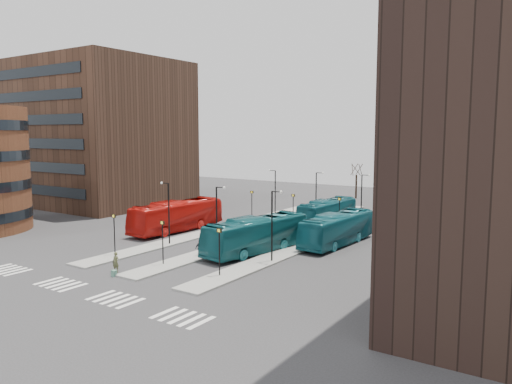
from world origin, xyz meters
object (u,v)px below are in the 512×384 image
Objects in this scene: teal_bus_a at (257,234)px; commuter_a at (158,229)px; commuter_c at (229,247)px; suitcase at (114,273)px; teal_bus_c at (338,229)px; commuter_b at (200,248)px; teal_bus_d at (409,201)px; red_bus at (177,216)px; traveller at (116,262)px; teal_bus_b at (327,212)px.

teal_bus_a is 12.35m from commuter_a.
commuter_a is 11.17m from commuter_c.
suitcase is 22.23m from teal_bus_c.
commuter_b is (9.01, -3.81, -0.13)m from commuter_a.
commuter_a is at bearing -169.10° from teal_bus_a.
teal_bus_d is at bearing 92.84° from teal_bus_c.
commuter_b is at bearing -100.66° from teal_bus_d.
red_bus reaches higher than commuter_c.
commuter_b is (1.49, 8.48, 0.55)m from suitcase.
commuter_c is (4.24, 9.33, 0.01)m from traveller.
red_bus is 18.40m from teal_bus_c.
commuter_c is at bearing 155.69° from commuter_a.
commuter_b is at bearing -26.05° from commuter_c.
traveller is (-4.78, -28.51, -0.72)m from teal_bus_b.
suitcase is 0.04× the size of teal_bus_b.
commuter_b is at bearing 61.88° from traveller.
teal_bus_d is (-0.08, 23.72, 0.14)m from teal_bus_c.
teal_bus_b is 21.06m from commuter_b.
teal_bus_a is at bearing -12.43° from red_bus.
teal_bus_b reaches higher than commuter_c.
red_bus is 1.04× the size of teal_bus_a.
teal_bus_c is 21.79m from traveller.
red_bus reaches higher than traveller.
commuter_c is (1.97, 1.72, 0.04)m from commuter_b.
teal_bus_d reaches higher than traveller.
red_bus is 13.54m from teal_bus_a.
teal_bus_c is 6.92× the size of commuter_c.
traveller is (-10.38, -42.82, -0.92)m from teal_bus_d.
teal_bus_c is at bearing 64.35° from teal_bus_a.
teal_bus_c is (17.99, 3.83, -0.15)m from red_bus.
teal_bus_d is 44.07m from traveller.
teal_bus_b is 20.62m from commuter_a.
traveller reaches higher than suitcase.
commuter_c reaches higher than traveller.
commuter_b is at bearing -122.79° from teal_bus_c.
teal_bus_d is (5.59, 14.32, 0.20)m from teal_bus_b.
red_bus reaches higher than teal_bus_b.
teal_bus_c is 18.85m from commuter_a.
suitcase is 0.29× the size of commuter_c.
teal_bus_b is (-0.79, 16.58, -0.14)m from teal_bus_a.
commuter_b is 2.61m from commuter_c.
red_bus is 1.09× the size of teal_bus_c.
teal_bus_c is 6.22× the size of commuter_a.
commuter_a reaches higher than suitcase.
teal_bus_c reaches higher than suitcase.
commuter_c is at bearing -119.80° from teal_bus_c.
red_bus is 1.13× the size of teal_bus_b.
traveller is at bearing -98.07° from teal_bus_b.
teal_bus_d reaches higher than commuter_b.
red_bus is at bearing -91.83° from commuter_a.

